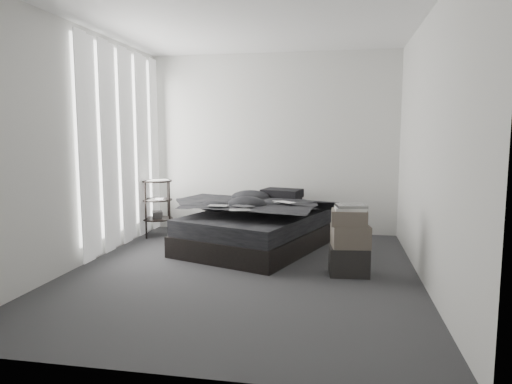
% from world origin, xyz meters
% --- Properties ---
extents(floor, '(3.60, 4.20, 0.01)m').
position_xyz_m(floor, '(0.00, 0.00, 0.00)').
color(floor, '#2F2F32').
rests_on(floor, ground).
extents(ceiling, '(3.60, 4.20, 0.01)m').
position_xyz_m(ceiling, '(0.00, 0.00, 2.60)').
color(ceiling, white).
rests_on(ceiling, ground).
extents(wall_back, '(3.60, 0.01, 2.60)m').
position_xyz_m(wall_back, '(0.00, 2.10, 1.30)').
color(wall_back, silver).
rests_on(wall_back, ground).
extents(wall_front, '(3.60, 0.01, 2.60)m').
position_xyz_m(wall_front, '(0.00, -2.10, 1.30)').
color(wall_front, silver).
rests_on(wall_front, ground).
extents(wall_left, '(0.01, 4.20, 2.60)m').
position_xyz_m(wall_left, '(-1.80, 0.00, 1.30)').
color(wall_left, silver).
rests_on(wall_left, ground).
extents(wall_right, '(0.01, 4.20, 2.60)m').
position_xyz_m(wall_right, '(1.80, 0.00, 1.30)').
color(wall_right, silver).
rests_on(wall_right, ground).
extents(window_left, '(0.02, 2.00, 2.30)m').
position_xyz_m(window_left, '(-1.78, 0.90, 1.35)').
color(window_left, white).
rests_on(window_left, wall_left).
extents(curtain_left, '(0.06, 2.12, 2.48)m').
position_xyz_m(curtain_left, '(-1.73, 0.90, 1.28)').
color(curtain_left, white).
rests_on(curtain_left, wall_left).
extents(bed, '(1.93, 2.20, 0.25)m').
position_xyz_m(bed, '(-0.05, 1.02, 0.12)').
color(bed, black).
rests_on(bed, floor).
extents(mattress, '(1.86, 2.13, 0.20)m').
position_xyz_m(mattress, '(-0.05, 1.02, 0.35)').
color(mattress, black).
rests_on(mattress, bed).
extents(duvet, '(1.81, 1.94, 0.21)m').
position_xyz_m(duvet, '(-0.06, 0.98, 0.55)').
color(duvet, black).
rests_on(duvet, mattress).
extents(pillow_lower, '(0.65, 0.54, 0.12)m').
position_xyz_m(pillow_lower, '(0.15, 1.71, 0.51)').
color(pillow_lower, black).
rests_on(pillow_lower, mattress).
extents(pillow_upper, '(0.59, 0.47, 0.12)m').
position_xyz_m(pillow_upper, '(0.20, 1.67, 0.63)').
color(pillow_upper, black).
rests_on(pillow_upper, pillow_lower).
extents(laptop, '(0.35, 0.33, 0.02)m').
position_xyz_m(laptop, '(0.29, 0.95, 0.67)').
color(laptop, silver).
rests_on(laptop, duvet).
extents(comic_a, '(0.24, 0.16, 0.01)m').
position_xyz_m(comic_a, '(-0.42, 0.63, 0.66)').
color(comic_a, black).
rests_on(comic_a, duvet).
extents(comic_b, '(0.28, 0.25, 0.01)m').
position_xyz_m(comic_b, '(-0.13, 0.67, 0.67)').
color(comic_b, black).
rests_on(comic_b, duvet).
extents(comic_c, '(0.26, 0.21, 0.01)m').
position_xyz_m(comic_c, '(-0.11, 0.38, 0.67)').
color(comic_c, black).
rests_on(comic_c, duvet).
extents(side_stand, '(0.56, 0.56, 0.79)m').
position_xyz_m(side_stand, '(-1.56, 1.50, 0.39)').
color(side_stand, black).
rests_on(side_stand, floor).
extents(papers, '(0.38, 0.36, 0.02)m').
position_xyz_m(papers, '(-1.54, 1.50, 0.79)').
color(papers, white).
rests_on(papers, side_stand).
extents(floor_books, '(0.20, 0.24, 0.14)m').
position_xyz_m(floor_books, '(-0.91, 1.25, 0.07)').
color(floor_books, black).
rests_on(floor_books, floor).
extents(box_lower, '(0.42, 0.34, 0.29)m').
position_xyz_m(box_lower, '(1.10, 0.12, 0.15)').
color(box_lower, black).
rests_on(box_lower, floor).
extents(box_mid, '(0.41, 0.35, 0.22)m').
position_xyz_m(box_mid, '(1.11, 0.12, 0.41)').
color(box_mid, '#524941').
rests_on(box_mid, box_lower).
extents(box_upper, '(0.36, 0.29, 0.16)m').
position_xyz_m(box_upper, '(1.09, 0.12, 0.60)').
color(box_upper, '#524941').
rests_on(box_upper, box_mid).
extents(art_book_white, '(0.32, 0.27, 0.03)m').
position_xyz_m(art_book_white, '(1.10, 0.12, 0.69)').
color(art_book_white, silver).
rests_on(art_book_white, box_upper).
extents(art_book_snake, '(0.33, 0.28, 0.03)m').
position_xyz_m(art_book_snake, '(1.11, 0.12, 0.72)').
color(art_book_snake, silver).
rests_on(art_book_snake, art_book_white).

